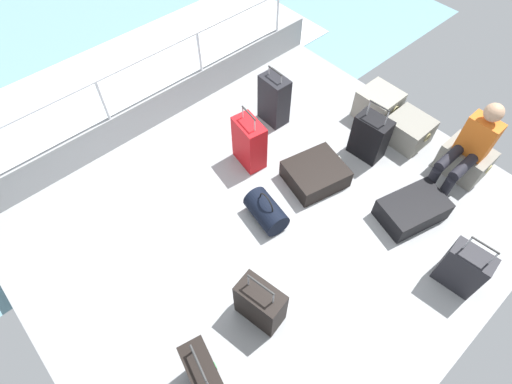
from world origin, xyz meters
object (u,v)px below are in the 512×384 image
(cargo_crate_2, at_px, (464,160))
(suitcase_0, at_px, (260,304))
(suitcase_3, at_px, (412,209))
(suitcase_6, at_px, (274,100))
(suitcase_2, at_px, (463,269))
(suitcase_5, at_px, (370,137))
(suitcase_4, at_px, (315,174))
(cargo_crate_0, at_px, (378,105))
(duffel_bag, at_px, (266,211))
(suitcase_7, at_px, (205,377))
(passenger_seated, at_px, (470,146))
(suitcase_1, at_px, (249,143))
(cargo_crate_1, at_px, (408,130))

(cargo_crate_2, height_order, suitcase_0, suitcase_0)
(suitcase_3, bearing_deg, suitcase_6, -177.95)
(suitcase_2, relative_size, suitcase_5, 0.95)
(suitcase_4, distance_m, suitcase_5, 0.82)
(cargo_crate_0, relative_size, duffel_bag, 0.98)
(cargo_crate_0, xyz_separation_m, suitcase_3, (1.28, -0.99, -0.08))
(suitcase_3, bearing_deg, suitcase_7, -92.35)
(passenger_seated, xyz_separation_m, suitcase_1, (-1.83, -1.62, -0.25))
(cargo_crate_2, bearing_deg, cargo_crate_0, -179.82)
(cargo_crate_0, xyz_separation_m, suitcase_6, (-0.88, -1.07, 0.14))
(suitcase_0, relative_size, duffel_bag, 1.33)
(suitcase_3, relative_size, suitcase_7, 0.99)
(suitcase_6, relative_size, suitcase_7, 0.97)
(suitcase_1, xyz_separation_m, suitcase_4, (0.75, 0.37, -0.20))
(cargo_crate_2, relative_size, suitcase_2, 0.75)
(passenger_seated, distance_m, suitcase_2, 1.40)
(suitcase_2, bearing_deg, suitcase_6, 175.18)
(cargo_crate_2, distance_m, suitcase_6, 2.43)
(duffel_bag, bearing_deg, suitcase_2, 26.61)
(passenger_seated, xyz_separation_m, suitcase_6, (-2.17, -0.89, -0.23))
(passenger_seated, relative_size, suitcase_4, 1.42)
(suitcase_1, distance_m, suitcase_5, 1.47)
(cargo_crate_0, relative_size, passenger_seated, 0.48)
(cargo_crate_0, relative_size, suitcase_2, 0.69)
(suitcase_1, relative_size, suitcase_5, 1.01)
(suitcase_2, bearing_deg, suitcase_0, -121.88)
(duffel_bag, bearing_deg, cargo_crate_0, 95.73)
(suitcase_1, bearing_deg, cargo_crate_1, 58.12)
(cargo_crate_2, relative_size, passenger_seated, 0.52)
(duffel_bag, bearing_deg, suitcase_6, 133.81)
(suitcase_1, distance_m, duffel_bag, 0.90)
(cargo_crate_0, bearing_deg, suitcase_3, -37.95)
(suitcase_6, bearing_deg, suitcase_1, -64.78)
(suitcase_4, relative_size, suitcase_6, 0.96)
(suitcase_2, bearing_deg, cargo_crate_0, 147.10)
(suitcase_0, relative_size, suitcase_6, 0.88)
(cargo_crate_1, height_order, suitcase_0, suitcase_0)
(cargo_crate_0, relative_size, suitcase_5, 0.65)
(suitcase_3, xyz_separation_m, suitcase_5, (-0.94, 0.37, 0.16))
(suitcase_3, relative_size, suitcase_4, 1.07)
(cargo_crate_0, bearing_deg, cargo_crate_2, 0.18)
(cargo_crate_2, xyz_separation_m, suitcase_5, (-0.95, -0.63, 0.10))
(cargo_crate_0, distance_m, suitcase_6, 1.40)
(suitcase_1, height_order, suitcase_6, suitcase_1)
(passenger_seated, bearing_deg, suitcase_1, -138.49)
(suitcase_7, bearing_deg, suitcase_6, 127.15)
(suitcase_2, xyz_separation_m, suitcase_3, (-0.76, 0.32, -0.15))
(suitcase_4, bearing_deg, suitcase_2, 3.28)
(cargo_crate_2, relative_size, suitcase_3, 0.69)
(cargo_crate_2, distance_m, suitcase_7, 3.78)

